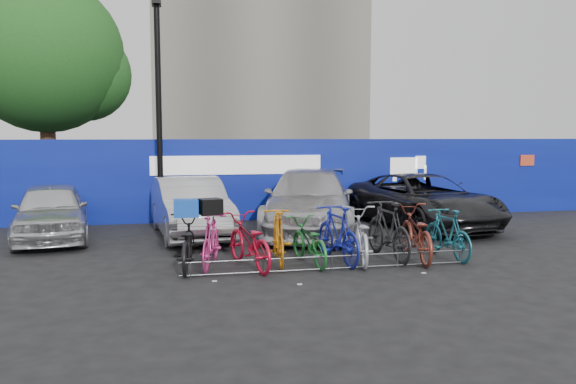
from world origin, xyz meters
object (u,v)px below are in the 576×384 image
object	(u,v)px
lamppost	(159,107)
bike_9	(447,234)
bike_2	(249,242)
bike_7	(388,230)
car_0	(51,211)
bike_0	(187,243)
bike_6	(360,235)
car_3	(422,200)
bike_1	(211,241)
bike_3	(278,237)
bike_4	(308,242)
car_2	(309,201)
bike_5	(338,234)
bike_rack	(332,262)
tree	(52,59)
car_1	(190,207)
bike_8	(415,233)

from	to	relation	value
lamppost	bike_9	bearing A→B (deg)	-43.24
bike_2	bike_7	distance (m)	2.89
car_0	bike_0	xyz separation A→B (m)	(3.11, -3.70, -0.20)
bike_6	car_3	bearing A→B (deg)	-116.75
bike_1	bike_9	distance (m)	4.79
bike_7	bike_9	distance (m)	1.22
bike_3	bike_4	distance (m)	0.60
bike_3	bike_4	size ratio (longest dim) A/B	1.04
car_0	bike_4	size ratio (longest dim) A/B	2.36
car_2	bike_6	bearing A→B (deg)	-72.01
car_3	bike_9	distance (m)	4.05
car_0	bike_5	distance (m)	7.14
car_0	bike_5	bearing A→B (deg)	-40.71
bike_1	bike_5	xyz separation A→B (m)	(2.48, -0.11, 0.06)
car_3	bike_5	bearing A→B (deg)	-142.45
car_0	bike_4	xyz separation A→B (m)	(5.45, -3.80, -0.24)
lamppost	bike_2	distance (m)	6.35
bike_rack	bike_3	size ratio (longest dim) A/B	3.11
tree	car_3	size ratio (longest dim) A/B	1.49
bike_3	bike_1	bearing A→B (deg)	6.19
car_1	bike_6	distance (m)	4.82
bike_7	bike_9	world-z (taller)	bike_7
car_3	bike_2	size ratio (longest dim) A/B	2.68
car_0	car_1	xyz separation A→B (m)	(3.30, -0.20, 0.04)
bike_rack	bike_2	size ratio (longest dim) A/B	2.86
bike_1	bike_7	world-z (taller)	bike_7
bike_9	car_2	bearing A→B (deg)	-67.27
lamppost	bike_0	xyz separation A→B (m)	(0.56, -5.29, -2.77)
tree	bike_8	world-z (taller)	tree
bike_1	bike_6	world-z (taller)	bike_6
car_3	bike_6	world-z (taller)	car_3
tree	bike_1	world-z (taller)	tree
car_3	bike_2	world-z (taller)	car_3
tree	bike_3	xyz separation A→B (m)	(5.90, -9.91, -4.53)
bike_7	lamppost	bearing A→B (deg)	-51.89
car_1	lamppost	bearing A→B (deg)	105.43
bike_4	bike_0	bearing A→B (deg)	-10.28
car_0	bike_7	bearing A→B (deg)	-35.85
car_0	bike_3	distance (m)	6.10
bike_5	lamppost	bearing A→B (deg)	-64.69
car_3	car_0	bearing A→B (deg)	170.79
bike_9	car_1	bearing A→B (deg)	-40.57
tree	car_3	xyz separation A→B (m)	(10.63, -6.26, -4.34)
bike_3	bike_7	distance (m)	2.27
bike_4	bike_7	size ratio (longest dim) A/B	0.86
bike_0	bike_6	distance (m)	3.40
bike_5	bike_9	bearing A→B (deg)	170.34
car_2	bike_rack	bearing A→B (deg)	-82.29
car_1	bike_8	distance (m)	5.69
tree	bike_8	distance (m)	14.06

